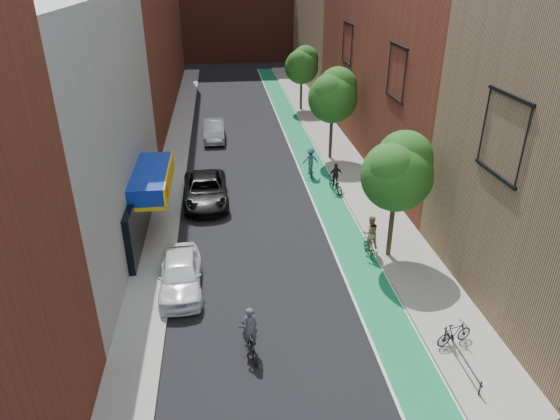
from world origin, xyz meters
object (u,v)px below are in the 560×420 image
object	(u,v)px
cyclist_lane_near	(370,238)
parked_car_silver	(214,131)
parked_car_white	(180,274)
cyclist_lead	(250,339)
cyclist_lane_far	(311,164)
cyclist_lane_mid	(336,182)
parked_car_black	(206,190)

from	to	relation	value
cyclist_lane_near	parked_car_silver	bearing A→B (deg)	-74.38
parked_car_white	cyclist_lead	distance (m)	5.33
cyclist_lane_far	cyclist_lead	bearing A→B (deg)	72.62
parked_car_silver	cyclist_lane_mid	distance (m)	13.89
cyclist_lane_near	parked_car_black	bearing A→B (deg)	-47.20
parked_car_black	cyclist_lane_far	xyz separation A→B (m)	(7.09, 3.37, 0.13)
cyclist_lead	parked_car_black	bearing A→B (deg)	-94.01
parked_car_black	cyclist_lead	distance (m)	13.75
parked_car_silver	cyclist_lane_mid	bearing A→B (deg)	-56.31
parked_car_white	parked_car_black	bearing A→B (deg)	81.64
parked_car_silver	cyclist_lane_mid	xyz separation A→B (m)	(7.70, -11.56, -0.09)
parked_car_silver	parked_car_white	bearing A→B (deg)	-94.06
parked_car_black	cyclist_lane_near	bearing A→B (deg)	-43.05
cyclist_lane_near	cyclist_lane_far	size ratio (longest dim) A/B	1.05
cyclist_lead	cyclist_lane_far	xyz separation A→B (m)	(5.27, 17.00, 0.25)
cyclist_lead	cyclist_lane_mid	size ratio (longest dim) A/B	1.05
cyclist_lane_mid	cyclist_lane_far	size ratio (longest dim) A/B	0.96
parked_car_white	parked_car_black	distance (m)	9.15
parked_car_black	cyclist_lane_near	world-z (taller)	cyclist_lane_near
parked_car_white	cyclist_lane_near	xyz separation A→B (m)	(9.22, 1.91, 0.18)
parked_car_silver	cyclist_lane_far	size ratio (longest dim) A/B	2.35
cyclist_lead	cyclist_lane_mid	world-z (taller)	cyclist_lead
parked_car_white	cyclist_lead	size ratio (longest dim) A/B	2.26
parked_car_silver	cyclist_lead	bearing A→B (deg)	-87.11
parked_car_black	cyclist_lane_mid	distance (m)	8.26
parked_car_white	cyclist_lane_far	distance (m)	14.86
parked_car_black	cyclist_lead	bearing A→B (deg)	-84.31
cyclist_lead	cyclist_lane_far	distance (m)	17.80
parked_car_black	parked_car_silver	size ratio (longest dim) A/B	1.20
parked_car_silver	cyclist_lane_near	distance (m)	20.84
cyclist_lane_near	cyclist_lane_mid	distance (m)	7.81
parked_car_white	cyclist_lane_far	world-z (taller)	cyclist_lane_far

